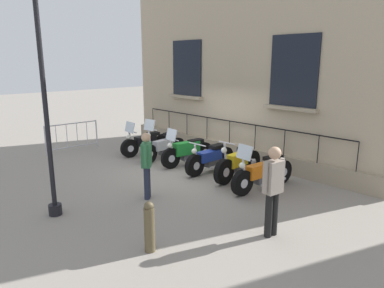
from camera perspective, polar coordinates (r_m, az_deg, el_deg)
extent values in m
plane|color=gray|center=(10.92, -0.58, -4.21)|extent=(60.00, 60.00, 0.00)
cube|color=tan|center=(12.10, 7.74, 15.44)|extent=(0.60, 10.12, 7.52)
cube|color=gray|center=(12.19, 6.10, -1.13)|extent=(0.20, 10.12, 0.53)
cube|color=black|center=(10.55, 16.07, 11.24)|extent=(0.06, 1.50, 2.00)
cube|color=tan|center=(10.57, 15.48, 5.56)|extent=(0.24, 1.70, 0.10)
cube|color=black|center=(13.39, -0.83, 12.10)|extent=(0.06, 1.50, 2.00)
cube|color=tan|center=(13.41, -1.07, 7.61)|extent=(0.24, 1.70, 0.10)
cube|color=black|center=(11.94, 6.10, 3.70)|extent=(0.03, 8.50, 0.03)
cylinder|color=black|center=(15.07, -6.30, 4.21)|extent=(0.02, 0.02, 0.78)
cylinder|color=black|center=(14.25, -3.72, 3.73)|extent=(0.02, 0.02, 0.78)
cylinder|color=black|center=(13.46, -0.82, 3.19)|extent=(0.02, 0.02, 0.78)
cylinder|color=black|center=(12.71, 2.42, 2.57)|extent=(0.02, 0.02, 0.78)
cylinder|color=black|center=(12.01, 6.05, 1.86)|extent=(0.02, 0.02, 0.78)
cylinder|color=black|center=(11.36, 10.11, 1.06)|extent=(0.02, 0.02, 0.78)
cylinder|color=black|center=(10.78, 14.63, 0.17)|extent=(0.02, 0.02, 0.78)
cylinder|color=black|center=(10.28, 19.63, -0.82)|extent=(0.02, 0.02, 0.78)
cylinder|color=black|center=(9.87, 25.09, -1.90)|extent=(0.02, 0.02, 0.78)
cylinder|color=black|center=(12.43, -10.00, -0.69)|extent=(0.66, 0.21, 0.64)
cylinder|color=silver|center=(12.43, -10.00, -0.69)|extent=(0.24, 0.19, 0.23)
cylinder|color=black|center=(13.12, -4.67, 0.22)|extent=(0.66, 0.21, 0.64)
cylinder|color=silver|center=(13.12, -4.67, 0.22)|extent=(0.24, 0.19, 0.23)
cube|color=black|center=(12.69, -7.48, 0.59)|extent=(0.79, 0.38, 0.30)
cube|color=#4C4C51|center=(12.79, -7.07, -0.33)|extent=(0.48, 0.29, 0.23)
cube|color=black|center=(12.81, -6.29, 1.66)|extent=(0.45, 0.31, 0.10)
cylinder|color=silver|center=(12.38, -9.85, 0.67)|extent=(0.16, 0.07, 0.60)
cylinder|color=silver|center=(12.35, -9.70, 2.03)|extent=(0.10, 0.68, 0.04)
sphere|color=white|center=(12.33, -10.16, 1.14)|extent=(0.16, 0.16, 0.16)
cylinder|color=silver|center=(12.75, -6.12, -0.87)|extent=(0.69, 0.14, 0.08)
cube|color=silver|center=(12.29, -9.97, 2.68)|extent=(0.17, 0.56, 0.36)
cylinder|color=black|center=(11.62, -6.90, -1.60)|extent=(0.64, 0.17, 0.63)
cylinder|color=silver|center=(11.62, -6.90, -1.60)|extent=(0.23, 0.15, 0.22)
cylinder|color=black|center=(12.53, -2.30, -0.41)|extent=(0.64, 0.17, 0.63)
cylinder|color=silver|center=(12.53, -2.30, -0.41)|extent=(0.23, 0.15, 0.22)
cube|color=#B2B2BC|center=(11.98, -4.70, -0.10)|extent=(0.76, 0.31, 0.32)
cube|color=#4C4C51|center=(12.11, -4.34, -1.08)|extent=(0.46, 0.24, 0.22)
cube|color=black|center=(12.13, -3.68, 1.63)|extent=(0.44, 0.26, 0.10)
cylinder|color=silver|center=(11.56, -6.77, 0.37)|extent=(0.16, 0.07, 0.81)
cylinder|color=silver|center=(11.51, -6.64, 2.37)|extent=(0.09, 0.54, 0.04)
sphere|color=white|center=(11.46, -7.06, 1.40)|extent=(0.16, 0.16, 0.16)
cylinder|color=silver|center=(12.14, -3.43, -1.57)|extent=(0.67, 0.14, 0.08)
cube|color=silver|center=(11.44, -6.88, 3.06)|extent=(0.16, 0.45, 0.36)
cylinder|color=black|center=(11.01, -3.46, -2.32)|extent=(0.66, 0.20, 0.65)
cylinder|color=silver|center=(11.01, -3.46, -2.32)|extent=(0.24, 0.17, 0.23)
cylinder|color=black|center=(11.75, 1.94, -1.29)|extent=(0.66, 0.20, 0.65)
cylinder|color=silver|center=(11.75, 1.94, -1.29)|extent=(0.24, 0.17, 0.23)
cube|color=#1E842D|center=(11.28, -0.88, -0.66)|extent=(0.92, 0.38, 0.40)
cube|color=#4C4C51|center=(11.40, -0.47, -1.91)|extent=(0.56, 0.28, 0.23)
cube|color=black|center=(11.44, 0.60, 0.50)|extent=(0.53, 0.30, 0.10)
cylinder|color=silver|center=(10.96, -3.26, -0.77)|extent=(0.17, 0.08, 0.61)
cylinder|color=silver|center=(10.91, -3.06, 0.78)|extent=(0.11, 0.60, 0.04)
sphere|color=white|center=(10.89, -3.58, -0.23)|extent=(0.16, 0.16, 0.16)
cylinder|color=silver|center=(11.42, 0.69, -2.48)|extent=(0.81, 0.18, 0.08)
cube|color=silver|center=(10.85, -3.34, 1.51)|extent=(0.18, 0.50, 0.36)
cylinder|color=black|center=(10.24, 0.44, -3.48)|extent=(0.66, 0.15, 0.66)
cylinder|color=silver|center=(10.24, 0.44, -3.48)|extent=(0.23, 0.17, 0.23)
cylinder|color=black|center=(11.16, 5.30, -2.11)|extent=(0.66, 0.15, 0.66)
cylinder|color=silver|center=(11.16, 5.30, -2.11)|extent=(0.23, 0.17, 0.23)
cube|color=#1E389E|center=(10.61, 2.81, -1.85)|extent=(0.84, 0.31, 0.29)
cube|color=#4C4C51|center=(10.74, 3.16, -2.89)|extent=(0.50, 0.25, 0.23)
cube|color=black|center=(10.79, 4.07, -0.37)|extent=(0.47, 0.28, 0.10)
cylinder|color=silver|center=(10.19, 0.65, -1.77)|extent=(0.16, 0.06, 0.62)
cylinder|color=silver|center=(10.15, 0.86, -0.05)|extent=(0.04, 0.67, 0.04)
sphere|color=white|center=(10.11, 0.37, -1.15)|extent=(0.16, 0.16, 0.16)
cylinder|color=silver|center=(10.77, 4.38, -3.49)|extent=(0.75, 0.08, 0.08)
cylinder|color=black|center=(9.63, 5.17, -4.48)|extent=(0.72, 0.19, 0.71)
cylinder|color=silver|center=(9.63, 5.17, -4.48)|extent=(0.26, 0.19, 0.25)
cylinder|color=black|center=(10.63, 9.51, -2.89)|extent=(0.72, 0.19, 0.71)
cylinder|color=silver|center=(10.63, 9.51, -2.89)|extent=(0.26, 0.19, 0.25)
cube|color=gold|center=(10.02, 7.32, -2.50)|extent=(0.73, 0.28, 0.36)
cube|color=#4C4C51|center=(10.17, 7.61, -3.78)|extent=(0.44, 0.22, 0.25)
cube|color=black|center=(10.19, 8.37, -0.72)|extent=(0.41, 0.24, 0.10)
cylinder|color=silver|center=(9.56, 5.40, -2.17)|extent=(0.16, 0.07, 0.79)
cylinder|color=silver|center=(9.50, 5.64, 0.17)|extent=(0.06, 0.53, 0.04)
sphere|color=white|center=(9.45, 5.17, -1.01)|extent=(0.16, 0.16, 0.16)
cylinder|color=silver|center=(10.24, 8.62, -4.43)|extent=(0.65, 0.11, 0.08)
cylinder|color=black|center=(8.92, 8.08, -6.23)|extent=(0.67, 0.21, 0.66)
cylinder|color=silver|center=(8.92, 8.08, -6.23)|extent=(0.25, 0.18, 0.23)
cylinder|color=black|center=(10.01, 14.30, -4.32)|extent=(0.67, 0.21, 0.66)
cylinder|color=silver|center=(10.01, 14.30, -4.32)|extent=(0.25, 0.18, 0.23)
cube|color=orange|center=(9.35, 11.23, -4.08)|extent=(1.04, 0.37, 0.34)
cube|color=#4C4C51|center=(9.50, 11.57, -5.35)|extent=(0.63, 0.27, 0.23)
cube|color=black|center=(9.58, 12.93, -2.16)|extent=(0.59, 0.29, 0.10)
cylinder|color=silver|center=(8.85, 8.38, -4.22)|extent=(0.16, 0.08, 0.65)
cylinder|color=silver|center=(8.80, 8.68, -2.18)|extent=(0.10, 0.57, 0.04)
sphere|color=white|center=(8.76, 8.09, -3.45)|extent=(0.16, 0.16, 0.16)
cylinder|color=silver|center=(9.60, 12.99, -5.95)|extent=(0.92, 0.18, 0.08)
cube|color=silver|center=(8.71, 8.44, -1.30)|extent=(0.17, 0.47, 0.36)
cylinder|color=black|center=(8.41, -21.13, -9.80)|extent=(0.28, 0.28, 0.24)
cylinder|color=black|center=(7.84, -22.48, 5.21)|extent=(0.10, 0.10, 4.65)
cylinder|color=#B7B7BF|center=(14.23, -15.11, 1.67)|extent=(0.05, 0.05, 1.05)
cylinder|color=#B7B7BF|center=(13.53, -22.52, 0.52)|extent=(0.05, 0.05, 1.05)
cylinder|color=#B7B7BF|center=(13.76, -18.87, 3.13)|extent=(1.94, 0.13, 0.04)
cylinder|color=#B7B7BF|center=(13.93, -18.61, -0.39)|extent=(1.94, 0.13, 0.04)
cylinder|color=#B7B7BF|center=(14.06, -16.55, 1.75)|extent=(0.02, 0.02, 0.87)
cylinder|color=#B7B7BF|center=(13.91, -18.01, 1.53)|extent=(0.02, 0.02, 0.87)
cylinder|color=#B7B7BF|center=(13.77, -19.49, 1.30)|extent=(0.02, 0.02, 0.87)
cylinder|color=#B7B7BF|center=(13.64, -21.00, 1.07)|extent=(0.02, 0.02, 0.87)
cylinder|color=brown|center=(6.42, -6.86, -13.54)|extent=(0.19, 0.19, 0.82)
sphere|color=brown|center=(6.23, -6.97, -9.88)|extent=(0.17, 0.17, 0.17)
cylinder|color=#23283D|center=(8.65, -7.28, -6.30)|extent=(0.14, 0.14, 0.81)
cylinder|color=#23283D|center=(8.80, -7.15, -5.95)|extent=(0.14, 0.14, 0.81)
cube|color=#337247|center=(8.52, -7.35, -1.74)|extent=(0.41, 0.41, 0.57)
sphere|color=tan|center=(8.42, -7.44, 1.06)|extent=(0.22, 0.22, 0.22)
cylinder|color=#337247|center=(8.30, -7.55, -1.95)|extent=(0.09, 0.09, 0.54)
cylinder|color=#337247|center=(8.72, -7.17, -1.18)|extent=(0.09, 0.09, 0.54)
cylinder|color=black|center=(6.98, 12.21, -11.16)|extent=(0.14, 0.14, 0.88)
cylinder|color=black|center=(7.09, 13.09, -10.80)|extent=(0.14, 0.14, 0.88)
cube|color=gray|center=(6.77, 12.97, -5.19)|extent=(0.38, 0.26, 0.62)
sphere|color=tan|center=(6.64, 13.18, -1.43)|extent=(0.24, 0.24, 0.24)
cylinder|color=gray|center=(6.60, 11.73, -5.32)|extent=(0.09, 0.09, 0.59)
cylinder|color=gray|center=(6.92, 14.19, -4.58)|extent=(0.09, 0.09, 0.59)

